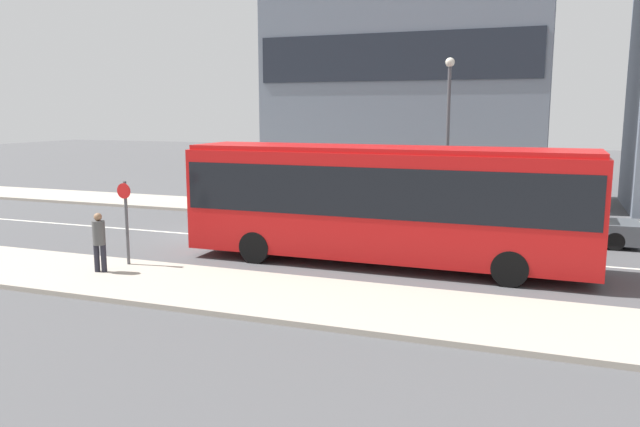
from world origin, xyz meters
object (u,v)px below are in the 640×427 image
at_px(parked_car_0, 571,224).
at_px(bus_stop_sign, 126,216).
at_px(pedestrian_near_stop, 99,239).
at_px(street_lamp, 448,122).
at_px(city_bus, 384,198).

height_order(parked_car_0, bus_stop_sign, bus_stop_sign).
xyz_separation_m(pedestrian_near_stop, street_lamp, (7.66, 11.07, 3.02)).
distance_m(parked_car_0, bus_stop_sign, 14.73).
distance_m(parked_car_0, street_lamp, 5.99).
height_order(pedestrian_near_stop, street_lamp, street_lamp).
xyz_separation_m(parked_car_0, bus_stop_sign, (-12.10, -8.35, 0.88)).
bearing_deg(bus_stop_sign, city_bus, 24.23).
xyz_separation_m(city_bus, street_lamp, (0.68, 7.03, 2.07)).
height_order(city_bus, pedestrian_near_stop, city_bus).
height_order(parked_car_0, street_lamp, street_lamp).
relative_size(city_bus, pedestrian_near_stop, 7.22).
distance_m(city_bus, parked_car_0, 7.60).
bearing_deg(pedestrian_near_stop, bus_stop_sign, 66.01).
xyz_separation_m(city_bus, parked_car_0, (5.30, 5.29, -1.34)).
height_order(city_bus, street_lamp, street_lamp).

